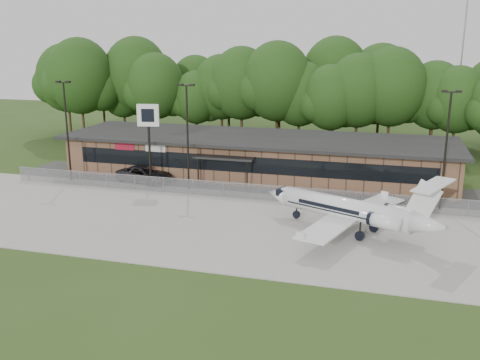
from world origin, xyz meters
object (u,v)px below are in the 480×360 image
(terminal, at_px, (257,156))
(suv, at_px, (145,175))
(pole_sign, at_px, (148,124))
(business_jet, at_px, (352,211))

(terminal, relative_size, suv, 6.83)
(suv, bearing_deg, terminal, -47.69)
(suv, height_order, pole_sign, pole_sign)
(terminal, height_order, suv, terminal)
(suv, relative_size, pole_sign, 0.74)
(business_jet, distance_m, suv, 23.31)
(terminal, xyz_separation_m, suv, (-10.31, -6.02, -1.34))
(terminal, xyz_separation_m, pole_sign, (-9.13, -7.14, 4.07))
(suv, distance_m, pole_sign, 5.65)
(terminal, bearing_deg, suv, -149.73)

